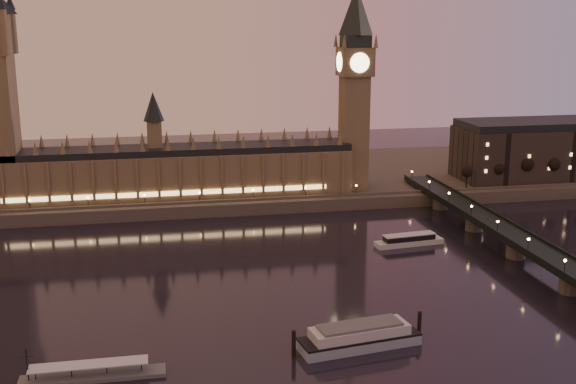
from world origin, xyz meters
name	(u,v)px	position (x,y,z in m)	size (l,w,h in m)	color
ground	(298,291)	(0.00, 0.00, 0.00)	(700.00, 700.00, 0.00)	black
far_embankment	(291,178)	(30.00, 165.00, 3.00)	(560.00, 130.00, 6.00)	#423D35
palace_of_westminster	(168,166)	(-40.12, 120.99, 21.71)	(180.00, 26.62, 52.00)	brown
big_ben	(355,76)	(53.99, 120.99, 63.95)	(17.68, 17.68, 104.00)	brown
westminster_bridge	(541,260)	(91.61, 0.00, 5.52)	(13.20, 260.00, 15.30)	black
bare_tree_0	(469,170)	(112.56, 109.00, 15.89)	(6.51, 6.51, 13.23)	black
bare_tree_1	(497,169)	(128.42, 109.00, 15.89)	(6.51, 6.51, 13.23)	black
bare_tree_2	(525,168)	(144.28, 109.00, 15.89)	(6.51, 6.51, 13.23)	black
bare_tree_3	(553,166)	(160.14, 109.00, 15.89)	(6.51, 6.51, 13.23)	black
cruise_boat_a	(409,240)	(56.19, 42.53, 2.08)	(30.05, 9.71, 4.72)	silver
moored_barge	(359,336)	(8.52, -45.56, 3.19)	(40.75, 15.14, 7.55)	#8B9BB1
pontoon_pier	(92,375)	(-66.13, -50.20, 1.09)	(37.86, 6.31, 10.10)	#595B5E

